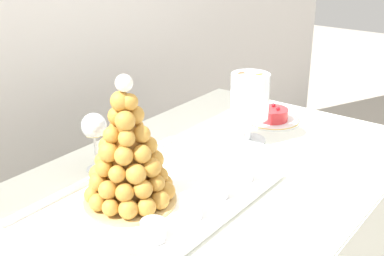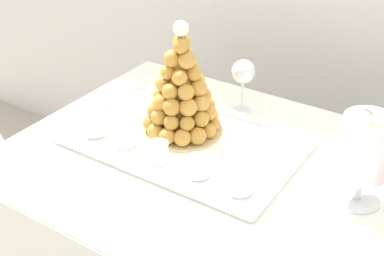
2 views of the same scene
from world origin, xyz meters
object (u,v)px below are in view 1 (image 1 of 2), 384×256
(dessert_cup_mid_right, at_px, (217,187))
(dessert_cup_right, at_px, (242,170))
(dessert_cup_left, at_px, (116,256))
(macaron_goblet, at_px, (250,97))
(wine_glass, at_px, (94,128))
(dessert_cup_centre, at_px, (191,207))
(dessert_cup_mid_left, at_px, (153,231))
(croquembouche, at_px, (128,156))
(serving_tray, at_px, (153,202))
(fruit_tart_plate, at_px, (272,117))

(dessert_cup_mid_right, bearing_deg, dessert_cup_right, 0.21)
(dessert_cup_left, relative_size, dessert_cup_mid_right, 1.05)
(macaron_goblet, xyz_separation_m, wine_glass, (-0.44, 0.24, -0.02))
(dessert_cup_centre, bearing_deg, dessert_cup_mid_left, 174.79)
(macaron_goblet, bearing_deg, croquembouche, 176.96)
(serving_tray, relative_size, dessert_cup_left, 10.56)
(dessert_cup_mid_left, height_order, wine_glass, wine_glass)
(dessert_cup_right, bearing_deg, dessert_cup_centre, -178.33)
(dessert_cup_mid_left, height_order, dessert_cup_centre, dessert_cup_centre)
(dessert_cup_mid_left, bearing_deg, fruit_tart_plate, 10.24)
(dessert_cup_mid_right, xyz_separation_m, dessert_cup_right, (0.12, 0.00, -0.00))
(dessert_cup_mid_left, bearing_deg, wine_glass, 65.02)
(dessert_cup_mid_right, distance_m, fruit_tart_plate, 0.58)
(dessert_cup_left, bearing_deg, dessert_cup_right, -0.67)
(croquembouche, height_order, dessert_cup_right, croquembouche)
(dessert_cup_left, relative_size, dessert_cup_mid_left, 1.08)
(dessert_cup_mid_left, distance_m, macaron_goblet, 0.63)
(wine_glass, bearing_deg, dessert_cup_mid_right, -78.64)
(dessert_cup_centre, xyz_separation_m, dessert_cup_mid_right, (0.12, 0.01, -0.00))
(dessert_cup_centre, bearing_deg, dessert_cup_right, 1.67)
(dessert_cup_mid_left, bearing_deg, dessert_cup_left, 179.30)
(dessert_cup_left, height_order, dessert_cup_mid_right, dessert_cup_mid_right)
(serving_tray, relative_size, wine_glass, 3.72)
(dessert_cup_right, xyz_separation_m, fruit_tart_plate, (0.44, 0.15, -0.01))
(serving_tray, height_order, dessert_cup_right, dessert_cup_right)
(wine_glass, bearing_deg, fruit_tart_plate, -18.69)
(fruit_tart_plate, xyz_separation_m, wine_glass, (-0.64, 0.21, 0.11))
(macaron_goblet, relative_size, fruit_tart_plate, 1.18)
(dessert_cup_centre, height_order, fruit_tart_plate, dessert_cup_centre)
(dessert_cup_right, relative_size, macaron_goblet, 0.27)
(dessert_cup_mid_left, distance_m, dessert_cup_right, 0.36)
(dessert_cup_left, distance_m, dessert_cup_centre, 0.23)
(serving_tray, height_order, dessert_cup_mid_right, dessert_cup_mid_right)
(croquembouche, bearing_deg, serving_tray, -49.85)
(dessert_cup_mid_left, relative_size, fruit_tart_plate, 0.28)
(dessert_cup_right, bearing_deg, macaron_goblet, 27.71)
(dessert_cup_right, bearing_deg, dessert_cup_left, 179.33)
(fruit_tart_plate, bearing_deg, dessert_cup_mid_right, -165.09)
(dessert_cup_mid_left, distance_m, dessert_cup_mid_right, 0.24)
(serving_tray, bearing_deg, macaron_goblet, 1.71)
(serving_tray, height_order, fruit_tart_plate, fruit_tart_plate)
(dessert_cup_mid_left, bearing_deg, serving_tray, 42.01)
(dessert_cup_left, relative_size, dessert_cup_centre, 1.07)
(dessert_cup_left, xyz_separation_m, wine_glass, (0.28, 0.36, 0.10))
(dessert_cup_centre, bearing_deg, wine_glass, 82.95)
(dessert_cup_right, distance_m, macaron_goblet, 0.30)
(croquembouche, xyz_separation_m, wine_glass, (0.08, 0.21, -0.00))
(dessert_cup_mid_right, xyz_separation_m, macaron_goblet, (0.36, 0.13, 0.12))
(fruit_tart_plate, bearing_deg, dessert_cup_left, -171.07)
(dessert_cup_centre, bearing_deg, croquembouche, 102.17)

